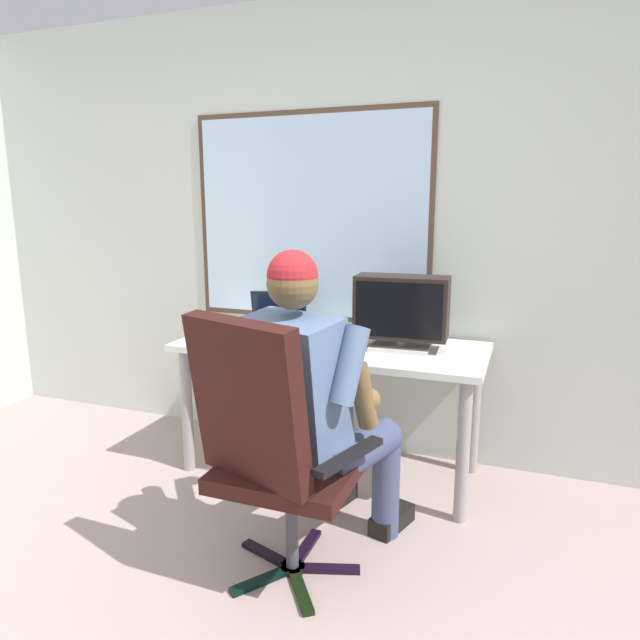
{
  "coord_description": "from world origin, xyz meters",
  "views": [
    {
      "loc": [
        0.88,
        -0.91,
        1.43
      ],
      "look_at": [
        0.03,
        1.34,
        0.93
      ],
      "focal_mm": 31.6,
      "sensor_mm": 36.0,
      "label": 1
    }
  ],
  "objects_px": {
    "desk": "(330,361)",
    "person_seated": "(314,401)",
    "laptop": "(277,325)",
    "office_chair": "(270,441)",
    "wine_glass": "(304,332)",
    "crt_monitor": "(402,309)"
  },
  "relations": [
    {
      "from": "wine_glass",
      "to": "crt_monitor",
      "type": "bearing_deg",
      "value": 22.65
    },
    {
      "from": "office_chair",
      "to": "person_seated",
      "type": "relative_size",
      "value": 0.84
    },
    {
      "from": "crt_monitor",
      "to": "wine_glass",
      "type": "relative_size",
      "value": 3.56
    },
    {
      "from": "desk",
      "to": "crt_monitor",
      "type": "relative_size",
      "value": 3.4
    },
    {
      "from": "laptop",
      "to": "wine_glass",
      "type": "bearing_deg",
      "value": -41.83
    },
    {
      "from": "office_chair",
      "to": "person_seated",
      "type": "distance_m",
      "value": 0.27
    },
    {
      "from": "person_seated",
      "to": "office_chair",
      "type": "bearing_deg",
      "value": -106.1
    },
    {
      "from": "desk",
      "to": "person_seated",
      "type": "bearing_deg",
      "value": -75.66
    },
    {
      "from": "laptop",
      "to": "wine_glass",
      "type": "distance_m",
      "value": 0.33
    },
    {
      "from": "desk",
      "to": "laptop",
      "type": "xyz_separation_m",
      "value": [
        -0.33,
        0.06,
        0.16
      ]
    },
    {
      "from": "person_seated",
      "to": "laptop",
      "type": "relative_size",
      "value": 3.08
    },
    {
      "from": "office_chair",
      "to": "desk",
      "type": "bearing_deg",
      "value": 96.51
    },
    {
      "from": "desk",
      "to": "laptop",
      "type": "bearing_deg",
      "value": 169.32
    },
    {
      "from": "wine_glass",
      "to": "person_seated",
      "type": "bearing_deg",
      "value": -64.2
    },
    {
      "from": "desk",
      "to": "person_seated",
      "type": "height_order",
      "value": "person_seated"
    },
    {
      "from": "office_chair",
      "to": "laptop",
      "type": "bearing_deg",
      "value": 113.33
    },
    {
      "from": "crt_monitor",
      "to": "laptop",
      "type": "bearing_deg",
      "value": 177.18
    },
    {
      "from": "person_seated",
      "to": "laptop",
      "type": "bearing_deg",
      "value": 123.58
    },
    {
      "from": "office_chair",
      "to": "wine_glass",
      "type": "distance_m",
      "value": 0.86
    },
    {
      "from": "desk",
      "to": "wine_glass",
      "type": "relative_size",
      "value": 12.1
    },
    {
      "from": "wine_glass",
      "to": "desk",
      "type": "bearing_deg",
      "value": 61.52
    },
    {
      "from": "desk",
      "to": "office_chair",
      "type": "distance_m",
      "value": 0.97
    }
  ]
}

